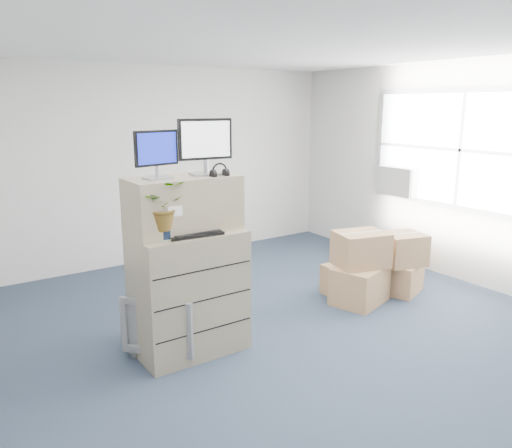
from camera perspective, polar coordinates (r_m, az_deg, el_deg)
The scene contains 19 objects.
ground at distance 4.84m, azimuth 5.33°, elevation -14.39°, with size 7.00×7.00×0.00m, color #263445.
wall_back at distance 7.37m, azimuth -12.11°, elevation 6.51°, with size 6.00×0.02×2.80m, color silver.
wall_right at distance 6.68m, azimuth 26.04°, elevation 4.75°, with size 0.02×7.00×2.80m, color silver.
window at distance 6.87m, azimuth 22.46°, elevation 7.82°, with size 0.07×2.72×1.52m.
ac_unit at distance 7.39m, azimuth 15.94°, elevation 4.74°, with size 0.24×0.60×0.40m, color #BCBCB7.
filing_cabinet_lower at distance 4.68m, azimuth -7.66°, elevation -7.73°, with size 0.98×0.60×1.15m, color gray.
filing_cabinet_upper at distance 4.50m, azimuth -8.30°, elevation 2.28°, with size 0.98×0.49×0.49m, color gray.
monitor_left at distance 4.32m, azimuth -11.29°, elevation 8.08°, with size 0.41×0.19×0.41m.
monitor_right at distance 4.51m, azimuth -5.79°, elevation 9.13°, with size 0.51×0.22×0.50m.
headphones at distance 4.44m, azimuth -4.18°, elevation 6.01°, with size 0.16×0.16×0.02m, color black.
keyboard at distance 4.37m, azimuth -7.06°, elevation -1.16°, with size 0.49×0.20×0.03m, color black.
mouse at distance 4.56m, azimuth -4.06°, elevation -0.37°, with size 0.11×0.07×0.04m, color silver.
water_bottle at distance 4.53m, azimuth -7.74°, elevation 1.17°, with size 0.09×0.09×0.30m, color gray.
phone_dock at distance 4.52m, azimuth -7.99°, elevation -0.16°, with size 0.07×0.06×0.16m.
external_drive at distance 4.73m, azimuth -4.87°, elevation 0.27°, with size 0.21×0.16×0.06m, color black.
tissue_box at distance 4.74m, azimuth -4.51°, elevation 1.23°, with size 0.23×0.12×0.09m, color #4196DE.
potted_plant at distance 4.24m, azimuth -10.68°, elevation 1.33°, with size 0.41×0.45×0.41m.
office_chair at distance 4.83m, azimuth -9.88°, elevation -10.03°, with size 0.67×0.63×0.69m, color #58585D.
cardboard_boxes at distance 6.38m, azimuth 13.72°, elevation -4.56°, with size 1.90×1.16×0.83m.
Camera 1 is at (-2.75, -3.28, 2.26)m, focal length 35.00 mm.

